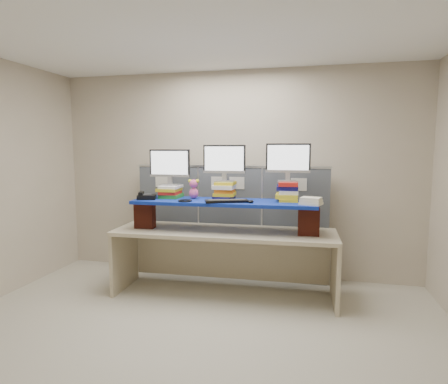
% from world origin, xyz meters
% --- Properties ---
extents(room, '(5.00, 4.00, 2.80)m').
position_xyz_m(room, '(0.00, 0.00, 1.40)').
color(room, beige).
rests_on(room, ground).
extents(cubicle_partition, '(2.60, 0.06, 1.53)m').
position_xyz_m(cubicle_partition, '(-0.00, 1.78, 0.77)').
color(cubicle_partition, '#484D55').
rests_on(cubicle_partition, ground).
extents(desk, '(2.63, 0.85, 0.79)m').
position_xyz_m(desk, '(0.07, 1.15, 0.63)').
color(desk, '#C6B797').
rests_on(desk, ground).
extents(brick_pier_left, '(0.24, 0.14, 0.32)m').
position_xyz_m(brick_pier_left, '(-0.90, 1.07, 0.95)').
color(brick_pier_left, maroon).
rests_on(brick_pier_left, desk).
extents(brick_pier_right, '(0.24, 0.14, 0.32)m').
position_xyz_m(brick_pier_right, '(1.04, 1.14, 0.95)').
color(brick_pier_right, maroon).
rests_on(brick_pier_right, desk).
extents(blue_board, '(2.15, 0.61, 0.04)m').
position_xyz_m(blue_board, '(0.07, 1.15, 1.13)').
color(blue_board, navy).
rests_on(blue_board, brick_pier_left).
extents(book_stack_left, '(0.26, 0.30, 0.15)m').
position_xyz_m(book_stack_left, '(-0.63, 1.25, 1.23)').
color(book_stack_left, '#248727').
rests_on(book_stack_left, blue_board).
extents(book_stack_center, '(0.27, 0.31, 0.21)m').
position_xyz_m(book_stack_center, '(0.05, 1.28, 1.25)').
color(book_stack_center, navy).
rests_on(book_stack_center, blue_board).
extents(book_stack_right, '(0.27, 0.32, 0.22)m').
position_xyz_m(book_stack_right, '(0.79, 1.30, 1.26)').
color(book_stack_right, gold).
rests_on(book_stack_right, blue_board).
extents(monitor_left, '(0.51, 0.15, 0.44)m').
position_xyz_m(monitor_left, '(-0.64, 1.25, 1.55)').
color(monitor_left, '#ACACB2').
rests_on(monitor_left, book_stack_left).
extents(monitor_center, '(0.51, 0.15, 0.44)m').
position_xyz_m(monitor_center, '(0.04, 1.27, 1.61)').
color(monitor_center, '#ACACB2').
rests_on(monitor_center, book_stack_center).
extents(monitor_right, '(0.51, 0.15, 0.44)m').
position_xyz_m(monitor_right, '(0.79, 1.30, 1.62)').
color(monitor_right, '#ACACB2').
rests_on(monitor_right, book_stack_right).
extents(keyboard, '(0.51, 0.32, 0.03)m').
position_xyz_m(keyboard, '(0.13, 1.02, 1.16)').
color(keyboard, black).
rests_on(keyboard, blue_board).
extents(mouse, '(0.08, 0.12, 0.03)m').
position_xyz_m(mouse, '(0.41, 1.04, 1.17)').
color(mouse, black).
rests_on(mouse, blue_board).
extents(desk_phone, '(0.26, 0.25, 0.09)m').
position_xyz_m(desk_phone, '(-0.87, 1.05, 1.18)').
color(desk_phone, black).
rests_on(desk_phone, blue_board).
extents(headset, '(0.18, 0.18, 0.02)m').
position_xyz_m(headset, '(-0.35, 0.97, 1.16)').
color(headset, black).
rests_on(headset, blue_board).
extents(plush_toy, '(0.14, 0.10, 0.23)m').
position_xyz_m(plush_toy, '(-0.33, 1.24, 1.27)').
color(plush_toy, '#E65794').
rests_on(plush_toy, blue_board).
extents(binder_stack, '(0.26, 0.23, 0.08)m').
position_xyz_m(binder_stack, '(1.06, 1.06, 1.19)').
color(binder_stack, silver).
rests_on(binder_stack, blue_board).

